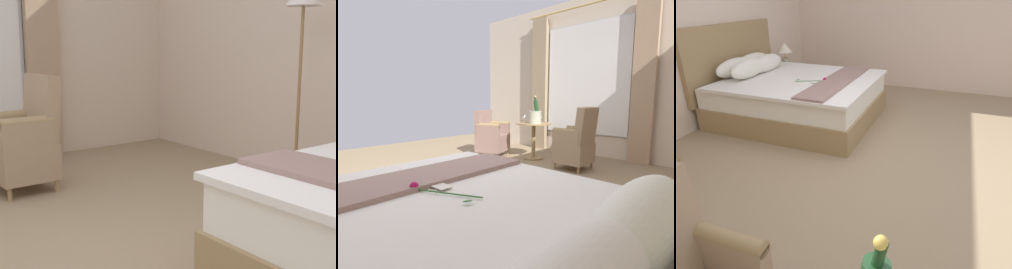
# 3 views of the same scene
# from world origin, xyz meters

# --- Properties ---
(floor_lamp_brass) EXTENTS (0.30, 0.30, 1.81)m
(floor_lamp_brass) POSITION_xyz_m (-0.74, 2.34, 1.49)
(floor_lamp_brass) COLOR olive
(floor_lamp_brass) RESTS_ON ground
(armchair_by_window) EXTENTS (0.55, 0.54, 1.00)m
(armchair_by_window) POSITION_xyz_m (-2.14, 0.45, 0.43)
(armchair_by_window) COLOR #987C50
(armchair_by_window) RESTS_ON ground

